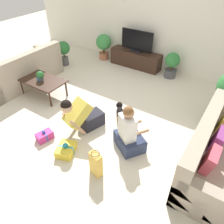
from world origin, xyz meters
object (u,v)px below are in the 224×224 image
at_px(tv_console, 136,59).
at_px(sofa_right, 219,156).
at_px(dog, 120,111).
at_px(gift_bag_a, 96,164).
at_px(person_sitting, 129,134).
at_px(tv, 137,42).
at_px(tabletop_plant, 40,75).
at_px(gift_box_b, 45,136).
at_px(gift_box_a, 66,149).
at_px(person_kneeling, 82,115).
at_px(potted_plant_back_left, 104,44).
at_px(coffee_table, 42,81).
at_px(potted_plant_back_right, 172,64).
at_px(mug, 39,79).
at_px(sofa_left, 23,72).
at_px(potted_plant_corner_left, 64,50).

bearing_deg(tv_console, sofa_right, -42.24).
height_order(tv_console, dog, tv_console).
xyz_separation_m(dog, gift_bag_a, (0.42, -1.37, 0.03)).
bearing_deg(person_sitting, tv, -29.71).
bearing_deg(tabletop_plant, gift_bag_a, -25.20).
bearing_deg(tabletop_plant, dog, 7.50).
relative_size(gift_box_b, gift_bag_a, 0.71).
distance_m(sofa_right, gift_box_a, 2.45).
bearing_deg(tv_console, person_kneeling, -80.68).
distance_m(person_sitting, gift_box_a, 1.10).
xyz_separation_m(tv_console, potted_plant_back_left, (-1.09, -0.05, 0.23)).
height_order(coffee_table, tv, tv).
height_order(tv_console, potted_plant_back_left, potted_plant_back_left).
distance_m(potted_plant_back_left, person_kneeling, 3.36).
xyz_separation_m(sofa_right, potted_plant_back_right, (-1.74, 2.52, 0.08)).
xyz_separation_m(dog, mug, (-1.97, -0.29, 0.26)).
xyz_separation_m(tv, mug, (-1.08, -2.61, -0.27)).
bearing_deg(potted_plant_back_right, sofa_left, -142.11).
relative_size(person_sitting, mug, 7.33).
distance_m(gift_bag_a, mug, 2.64).
distance_m(potted_plant_corner_left, mug, 1.71).
bearing_deg(gift_box_b, mug, 139.50).
distance_m(potted_plant_back_right, person_sitting, 2.89).
relative_size(sofa_right, tabletop_plant, 9.02).
height_order(tv_console, mug, mug).
relative_size(person_sitting, gift_box_b, 2.71).
height_order(mug, tabletop_plant, tabletop_plant).
relative_size(sofa_left, gift_box_b, 6.20).
bearing_deg(potted_plant_back_right, person_kneeling, -101.39).
height_order(sofa_right, potted_plant_back_left, sofa_right).
bearing_deg(coffee_table, potted_plant_corner_left, 115.96).
xyz_separation_m(dog, tabletop_plant, (-1.95, -0.26, 0.34)).
xyz_separation_m(sofa_left, dog, (2.83, 0.09, -0.11)).
xyz_separation_m(sofa_right, mug, (-3.91, -0.03, 0.15)).
height_order(gift_box_b, mug, mug).
bearing_deg(potted_plant_corner_left, gift_bag_a, -40.26).
distance_m(potted_plant_back_right, person_kneeling, 3.02).
height_order(sofa_left, person_kneeling, sofa_left).
bearing_deg(tv, potted_plant_corner_left, -149.66).
distance_m(potted_plant_back_left, person_sitting, 3.83).
relative_size(potted_plant_corner_left, potted_plant_back_left, 0.93).
bearing_deg(potted_plant_back_left, sofa_left, -109.80).
xyz_separation_m(person_kneeling, dog, (0.40, 0.70, -0.17)).
height_order(sofa_left, person_sitting, person_sitting).
distance_m(coffee_table, gift_box_b, 1.58).
bearing_deg(gift_box_b, dog, 57.34).
relative_size(gift_box_a, gift_bag_a, 0.93).
xyz_separation_m(tv_console, mug, (-1.08, -2.61, 0.22)).
xyz_separation_m(person_sitting, gift_box_a, (-0.81, -0.71, -0.23)).
xyz_separation_m(person_kneeling, gift_box_a, (0.14, -0.62, -0.28)).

